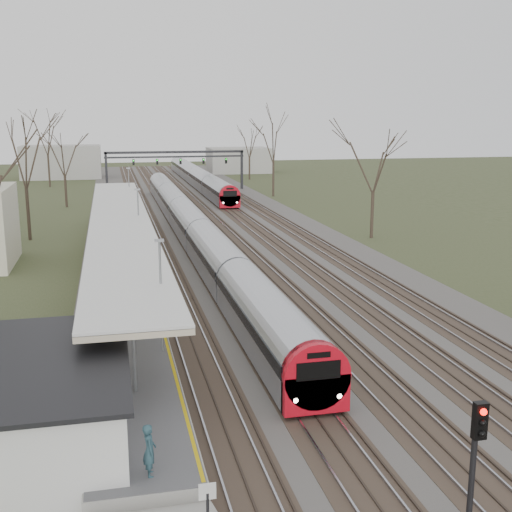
{
  "coord_description": "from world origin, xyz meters",
  "views": [
    {
      "loc": [
        -9.65,
        -13.03,
        11.17
      ],
      "look_at": [
        -0.28,
        27.93,
        2.0
      ],
      "focal_mm": 45.0,
      "sensor_mm": 36.0,
      "label": 1
    }
  ],
  "objects": [
    {
      "name": "track_bed",
      "position": [
        0.26,
        55.0,
        0.06
      ],
      "size": [
        24.0,
        160.0,
        0.22
      ],
      "color": "#474442",
      "rests_on": "ground"
    },
    {
      "name": "platform",
      "position": [
        -9.05,
        37.5,
        0.5
      ],
      "size": [
        3.5,
        69.0,
        1.0
      ],
      "primitive_type": "cube",
      "color": "#9E9B93",
      "rests_on": "ground"
    },
    {
      "name": "canopy",
      "position": [
        -9.05,
        32.99,
        3.93
      ],
      "size": [
        4.1,
        50.0,
        3.11
      ],
      "color": "slate",
      "rests_on": "platform"
    },
    {
      "name": "station_building",
      "position": [
        -12.5,
        8.0,
        1.6
      ],
      "size": [
        6.0,
        9.0,
        3.2
      ],
      "primitive_type": "cube",
      "color": "silver",
      "rests_on": "ground"
    },
    {
      "name": "signal_gantry",
      "position": [
        0.29,
        84.99,
        4.91
      ],
      "size": [
        21.0,
        0.59,
        6.08
      ],
      "color": "black",
      "rests_on": "ground"
    },
    {
      "name": "tree_west_far",
      "position": [
        -17.0,
        48.0,
        8.02
      ],
      "size": [
        5.5,
        5.5,
        11.33
      ],
      "color": "#2D231C",
      "rests_on": "ground"
    },
    {
      "name": "tree_east_far",
      "position": [
        14.0,
        42.0,
        7.29
      ],
      "size": [
        5.0,
        5.0,
        10.3
      ],
      "color": "#2D231C",
      "rests_on": "ground"
    },
    {
      "name": "train_near",
      "position": [
        -2.5,
        45.38,
        1.48
      ],
      "size": [
        2.62,
        75.21,
        3.05
      ],
      "color": "#A6A9B0",
      "rests_on": "ground"
    },
    {
      "name": "train_far",
      "position": [
        4.5,
        92.81,
        1.48
      ],
      "size": [
        2.62,
        60.21,
        3.05
      ],
      "color": "#A6A9B0",
      "rests_on": "ground"
    },
    {
      "name": "passenger",
      "position": [
        -8.9,
        4.0,
        1.8
      ],
      "size": [
        0.41,
        0.6,
        1.6
      ],
      "primitive_type": "imported",
      "rotation": [
        0.0,
        0.0,
        1.62
      ],
      "color": "#2A4952",
      "rests_on": "platform"
    },
    {
      "name": "signal_post",
      "position": [
        -0.75,
        0.43,
        2.72
      ],
      "size": [
        0.35,
        0.45,
        4.1
      ],
      "color": "black",
      "rests_on": "ground"
    }
  ]
}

